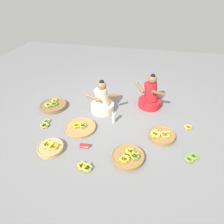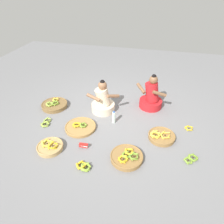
{
  "view_description": "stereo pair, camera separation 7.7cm",
  "coord_description": "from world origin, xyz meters",
  "px_view_note": "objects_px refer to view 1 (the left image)",
  "views": [
    {
      "loc": [
        0.67,
        -3.33,
        2.59
      ],
      "look_at": [
        0.0,
        -0.2,
        0.35
      ],
      "focal_mm": 31.95,
      "sensor_mm": 36.0,
      "label": 1
    },
    {
      "loc": [
        0.74,
        -3.31,
        2.59
      ],
      "look_at": [
        0.0,
        -0.2,
        0.35
      ],
      "focal_mm": 31.95,
      "sensor_mm": 36.0,
      "label": 2
    }
  ],
  "objects_px": {
    "banana_basket_back_right": "(51,148)",
    "loose_bananas_mid_right": "(192,157)",
    "vendor_woman_front": "(102,102)",
    "loose_bananas_front_center": "(188,127)",
    "banana_basket_back_left": "(128,157)",
    "water_bottle": "(114,117)",
    "banana_basket_front_left": "(53,106)",
    "banana_basket_mid_left": "(80,127)",
    "vendor_woman_behind": "(150,96)",
    "packet_carton_stack": "(84,146)",
    "banana_basket_front_right": "(162,135)",
    "loose_bananas_near_bicycle": "(85,167)",
    "loose_bananas_near_vendor": "(45,124)"
  },
  "relations": [
    {
      "from": "banana_basket_back_left",
      "to": "loose_bananas_front_center",
      "type": "distance_m",
      "value": 1.52
    },
    {
      "from": "banana_basket_front_right",
      "to": "loose_bananas_near_bicycle",
      "type": "distance_m",
      "value": 1.55
    },
    {
      "from": "packet_carton_stack",
      "to": "loose_bananas_mid_right",
      "type": "bearing_deg",
      "value": 4.19
    },
    {
      "from": "banana_basket_back_left",
      "to": "banana_basket_front_left",
      "type": "bearing_deg",
      "value": 148.31
    },
    {
      "from": "vendor_woman_behind",
      "to": "banana_basket_front_left",
      "type": "relative_size",
      "value": 1.37
    },
    {
      "from": "banana_basket_front_right",
      "to": "banana_basket_back_left",
      "type": "height_order",
      "value": "banana_basket_front_right"
    },
    {
      "from": "vendor_woman_behind",
      "to": "banana_basket_front_right",
      "type": "xyz_separation_m",
      "value": [
        0.29,
        -1.06,
        -0.21
      ]
    },
    {
      "from": "banana_basket_front_left",
      "to": "water_bottle",
      "type": "height_order",
      "value": "water_bottle"
    },
    {
      "from": "banana_basket_back_left",
      "to": "banana_basket_back_right",
      "type": "bearing_deg",
      "value": -176.62
    },
    {
      "from": "banana_basket_front_right",
      "to": "loose_bananas_near_bicycle",
      "type": "relative_size",
      "value": 1.74
    },
    {
      "from": "loose_bananas_near_vendor",
      "to": "loose_bananas_near_bicycle",
      "type": "bearing_deg",
      "value": -37.54
    },
    {
      "from": "banana_basket_mid_left",
      "to": "banana_basket_back_left",
      "type": "distance_m",
      "value": 1.21
    },
    {
      "from": "vendor_woman_behind",
      "to": "banana_basket_mid_left",
      "type": "distance_m",
      "value": 1.74
    },
    {
      "from": "banana_basket_mid_left",
      "to": "banana_basket_back_right",
      "type": "height_order",
      "value": "banana_basket_back_right"
    },
    {
      "from": "vendor_woman_behind",
      "to": "banana_basket_front_right",
      "type": "bearing_deg",
      "value": -74.5
    },
    {
      "from": "banana_basket_mid_left",
      "to": "loose_bananas_mid_right",
      "type": "xyz_separation_m",
      "value": [
        2.11,
        -0.35,
        -0.01
      ]
    },
    {
      "from": "loose_bananas_front_center",
      "to": "banana_basket_back_left",
      "type": "bearing_deg",
      "value": -135.22
    },
    {
      "from": "vendor_woman_behind",
      "to": "loose_bananas_near_vendor",
      "type": "bearing_deg",
      "value": -150.53
    },
    {
      "from": "banana_basket_back_right",
      "to": "loose_bananas_mid_right",
      "type": "distance_m",
      "value": 2.45
    },
    {
      "from": "water_bottle",
      "to": "packet_carton_stack",
      "type": "xyz_separation_m",
      "value": [
        -0.36,
        -0.83,
        -0.09
      ]
    },
    {
      "from": "loose_bananas_front_center",
      "to": "loose_bananas_near_bicycle",
      "type": "bearing_deg",
      "value": -140.67
    },
    {
      "from": "water_bottle",
      "to": "banana_basket_front_left",
      "type": "bearing_deg",
      "value": 170.3
    },
    {
      "from": "loose_bananas_mid_right",
      "to": "water_bottle",
      "type": "height_order",
      "value": "water_bottle"
    },
    {
      "from": "banana_basket_back_left",
      "to": "vendor_woman_front",
      "type": "bearing_deg",
      "value": 120.64
    },
    {
      "from": "loose_bananas_front_center",
      "to": "loose_bananas_near_bicycle",
      "type": "relative_size",
      "value": 0.63
    },
    {
      "from": "banana_basket_front_right",
      "to": "loose_bananas_mid_right",
      "type": "height_order",
      "value": "banana_basket_front_right"
    },
    {
      "from": "packet_carton_stack",
      "to": "banana_basket_front_right",
      "type": "bearing_deg",
      "value": 22.61
    },
    {
      "from": "vendor_woman_behind",
      "to": "vendor_woman_front",
      "type": "bearing_deg",
      "value": -157.99
    },
    {
      "from": "packet_carton_stack",
      "to": "loose_bananas_front_center",
      "type": "bearing_deg",
      "value": 27.23
    },
    {
      "from": "loose_bananas_mid_right",
      "to": "water_bottle",
      "type": "bearing_deg",
      "value": 155.12
    },
    {
      "from": "banana_basket_front_right",
      "to": "loose_bananas_front_center",
      "type": "bearing_deg",
      "value": 37.33
    },
    {
      "from": "vendor_woman_front",
      "to": "packet_carton_stack",
      "type": "bearing_deg",
      "value": -91.46
    },
    {
      "from": "banana_basket_mid_left",
      "to": "loose_bananas_near_bicycle",
      "type": "xyz_separation_m",
      "value": [
        0.41,
        -0.93,
        -0.01
      ]
    },
    {
      "from": "loose_bananas_mid_right",
      "to": "packet_carton_stack",
      "type": "height_order",
      "value": "packet_carton_stack"
    },
    {
      "from": "loose_bananas_near_bicycle",
      "to": "water_bottle",
      "type": "height_order",
      "value": "water_bottle"
    },
    {
      "from": "banana_basket_mid_left",
      "to": "loose_bananas_near_vendor",
      "type": "height_order",
      "value": "banana_basket_mid_left"
    },
    {
      "from": "loose_bananas_front_center",
      "to": "packet_carton_stack",
      "type": "xyz_separation_m",
      "value": [
        -1.89,
        -0.97,
        0.02
      ]
    },
    {
      "from": "banana_basket_front_left",
      "to": "packet_carton_stack",
      "type": "relative_size",
      "value": 3.47
    },
    {
      "from": "vendor_woman_front",
      "to": "water_bottle",
      "type": "height_order",
      "value": "vendor_woman_front"
    },
    {
      "from": "loose_bananas_front_center",
      "to": "loose_bananas_mid_right",
      "type": "xyz_separation_m",
      "value": [
        -0.02,
        -0.83,
        0.0
      ]
    },
    {
      "from": "loose_bananas_front_center",
      "to": "water_bottle",
      "type": "relative_size",
      "value": 0.65
    },
    {
      "from": "loose_bananas_front_center",
      "to": "packet_carton_stack",
      "type": "distance_m",
      "value": 2.12
    },
    {
      "from": "banana_basket_back_right",
      "to": "banana_basket_back_left",
      "type": "distance_m",
      "value": 1.37
    },
    {
      "from": "banana_basket_back_left",
      "to": "banana_basket_front_right",
      "type": "bearing_deg",
      "value": 50.59
    },
    {
      "from": "vendor_woman_front",
      "to": "banana_basket_back_right",
      "type": "distance_m",
      "value": 1.52
    },
    {
      "from": "banana_basket_front_right",
      "to": "packet_carton_stack",
      "type": "xyz_separation_m",
      "value": [
        -1.35,
        -0.56,
        -0.01
      ]
    },
    {
      "from": "vendor_woman_behind",
      "to": "water_bottle",
      "type": "relative_size",
      "value": 2.91
    },
    {
      "from": "banana_basket_back_left",
      "to": "loose_bananas_near_vendor",
      "type": "relative_size",
      "value": 1.66
    },
    {
      "from": "banana_basket_front_right",
      "to": "loose_bananas_near_vendor",
      "type": "distance_m",
      "value": 2.36
    },
    {
      "from": "banana_basket_front_left",
      "to": "banana_basket_front_right",
      "type": "bearing_deg",
      "value": -11.96
    }
  ]
}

